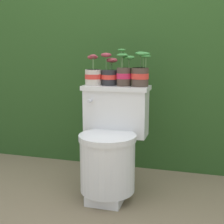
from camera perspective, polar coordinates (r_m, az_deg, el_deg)
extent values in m
plane|color=#75664C|center=(2.15, 0.98, -15.23)|extent=(12.00, 12.00, 0.00)
cube|color=#284C1E|center=(2.99, 6.40, 7.81)|extent=(3.90, 1.02, 1.58)
cube|color=silver|center=(2.11, -0.81, -14.79)|extent=(0.22, 0.29, 0.06)
cylinder|color=silver|center=(2.03, -0.82, -9.73)|extent=(0.35, 0.35, 0.34)
cylinder|color=silver|center=(1.97, -0.84, -4.68)|extent=(0.37, 0.37, 0.04)
cube|color=silver|center=(2.14, 0.77, -0.15)|extent=(0.43, 0.17, 0.32)
cube|color=silver|center=(2.12, 0.78, 4.45)|extent=(0.45, 0.20, 0.03)
cylinder|color=silver|center=(2.06, -4.06, 2.07)|extent=(0.02, 0.05, 0.02)
cylinder|color=beige|center=(2.15, -3.45, 6.35)|extent=(0.11, 0.11, 0.11)
cylinder|color=red|center=(2.15, -3.45, 6.49)|extent=(0.11, 0.11, 0.03)
cylinder|color=#332319|center=(2.15, -3.46, 7.61)|extent=(0.10, 0.10, 0.01)
cylinder|color=#4C753D|center=(2.18, -3.54, 8.78)|extent=(0.01, 0.01, 0.07)
ellipsoid|color=#93333D|center=(2.18, -3.56, 9.97)|extent=(0.07, 0.05, 0.03)
cylinder|color=#4C753D|center=(2.11, -3.45, 8.86)|extent=(0.01, 0.01, 0.08)
ellipsoid|color=#93333D|center=(2.10, -3.47, 10.18)|extent=(0.05, 0.04, 0.02)
cylinder|color=#262628|center=(2.14, -0.44, 6.31)|extent=(0.11, 0.11, 0.10)
cylinder|color=red|center=(2.14, -0.44, 6.45)|extent=(0.12, 0.12, 0.03)
cylinder|color=#332319|center=(2.14, -0.44, 7.52)|extent=(0.10, 0.10, 0.01)
cylinder|color=#4C753D|center=(2.14, -1.07, 8.91)|extent=(0.01, 0.01, 0.09)
ellipsoid|color=#93333D|center=(2.14, -1.08, 10.38)|extent=(0.07, 0.05, 0.03)
cylinder|color=#4C753D|center=(2.16, -0.33, 8.47)|extent=(0.01, 0.01, 0.06)
ellipsoid|color=#93333D|center=(2.15, -0.34, 9.43)|extent=(0.06, 0.04, 0.03)
cylinder|color=#4C753D|center=(2.17, -0.06, 8.46)|extent=(0.01, 0.01, 0.06)
ellipsoid|color=#93333D|center=(2.17, -0.06, 9.45)|extent=(0.08, 0.06, 0.03)
cylinder|color=#47382D|center=(2.09, 2.19, 6.44)|extent=(0.10, 0.10, 0.12)
cylinder|color=#D1234C|center=(2.09, 2.20, 6.60)|extent=(0.10, 0.10, 0.04)
cylinder|color=#332319|center=(2.09, 2.20, 7.92)|extent=(0.09, 0.09, 0.01)
cylinder|color=#4C753D|center=(2.07, 1.89, 9.12)|extent=(0.01, 0.01, 0.08)
ellipsoid|color=#387F38|center=(2.07, 1.90, 10.36)|extent=(0.08, 0.05, 0.02)
cylinder|color=#4C753D|center=(2.10, 1.97, 9.24)|extent=(0.01, 0.01, 0.08)
ellipsoid|color=#387F38|center=(2.10, 1.98, 10.51)|extent=(0.06, 0.04, 0.02)
cylinder|color=#4C753D|center=(2.09, 3.10, 8.90)|extent=(0.01, 0.01, 0.06)
ellipsoid|color=#387F38|center=(2.09, 3.11, 9.92)|extent=(0.08, 0.05, 0.03)
cylinder|color=#4C753D|center=(2.08, 1.74, 9.62)|extent=(0.01, 0.01, 0.11)
ellipsoid|color=#387F38|center=(2.08, 1.75, 11.29)|extent=(0.05, 0.04, 0.01)
cylinder|color=#47382D|center=(2.07, 5.14, 6.37)|extent=(0.11, 0.11, 0.12)
cylinder|color=red|center=(2.07, 5.14, 6.54)|extent=(0.12, 0.12, 0.04)
cylinder|color=#332319|center=(2.07, 5.16, 7.90)|extent=(0.10, 0.10, 0.01)
cylinder|color=#4C753D|center=(2.05, 6.21, 8.99)|extent=(0.01, 0.01, 0.07)
ellipsoid|color=#387F38|center=(2.05, 6.23, 10.09)|extent=(0.07, 0.05, 0.02)
cylinder|color=#4C753D|center=(2.06, 5.76, 9.16)|extent=(0.01, 0.01, 0.08)
ellipsoid|color=#387F38|center=(2.06, 5.78, 10.50)|extent=(0.09, 0.06, 0.03)
cylinder|color=#4C753D|center=(2.11, 5.23, 9.27)|extent=(0.01, 0.01, 0.08)
ellipsoid|color=#387F38|center=(2.11, 5.25, 10.62)|extent=(0.08, 0.05, 0.03)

